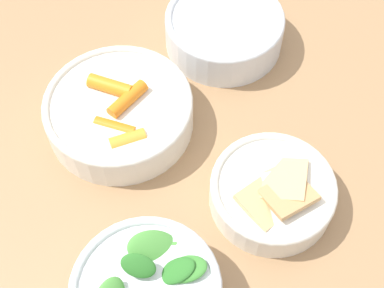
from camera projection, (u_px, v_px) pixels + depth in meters
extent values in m
cube|color=#99724C|center=(208.00, 143.00, 0.71)|extent=(1.02, 0.95, 0.03)
cube|color=olive|center=(284.00, 26.00, 1.32)|extent=(0.06, 0.06, 0.70)
cylinder|color=silver|center=(120.00, 113.00, 0.69)|extent=(0.19, 0.19, 0.05)
torus|color=silver|center=(118.00, 103.00, 0.67)|extent=(0.19, 0.19, 0.01)
cylinder|color=orange|center=(130.00, 108.00, 0.67)|extent=(0.03, 0.05, 0.02)
cylinder|color=orange|center=(115.00, 128.00, 0.66)|extent=(0.05, 0.05, 0.02)
cylinder|color=orange|center=(125.00, 136.00, 0.65)|extent=(0.03, 0.06, 0.02)
cylinder|color=orange|center=(128.00, 141.00, 0.64)|extent=(0.05, 0.03, 0.02)
cylinder|color=orange|center=(122.00, 107.00, 0.68)|extent=(0.05, 0.04, 0.02)
cylinder|color=orange|center=(128.00, 99.00, 0.66)|extent=(0.06, 0.04, 0.02)
cylinder|color=orange|center=(110.00, 86.00, 0.67)|extent=(0.05, 0.06, 0.02)
torus|color=silver|center=(145.00, 288.00, 0.54)|extent=(0.16, 0.16, 0.01)
ellipsoid|color=#4C933D|center=(186.00, 261.00, 0.56)|extent=(0.06, 0.07, 0.04)
ellipsoid|color=#2D7028|center=(177.00, 271.00, 0.54)|extent=(0.05, 0.03, 0.03)
ellipsoid|color=#4C933D|center=(153.00, 248.00, 0.56)|extent=(0.07, 0.05, 0.04)
ellipsoid|color=#3D8433|center=(185.00, 269.00, 0.54)|extent=(0.06, 0.05, 0.03)
ellipsoid|color=#2D7028|center=(138.00, 266.00, 0.53)|extent=(0.04, 0.04, 0.03)
cylinder|color=silver|center=(224.00, 31.00, 0.76)|extent=(0.17, 0.17, 0.05)
torus|color=silver|center=(225.00, 18.00, 0.74)|extent=(0.17, 0.17, 0.01)
cylinder|color=#9E6B4C|center=(224.00, 35.00, 0.77)|extent=(0.15, 0.15, 0.03)
ellipsoid|color=#AD7551|center=(272.00, 25.00, 0.75)|extent=(0.01, 0.01, 0.01)
ellipsoid|color=#A36B4C|center=(235.00, 56.00, 0.72)|extent=(0.01, 0.01, 0.01)
ellipsoid|color=#8E5B3D|center=(214.00, 25.00, 0.75)|extent=(0.01, 0.01, 0.01)
ellipsoid|color=#A36B4C|center=(268.00, 20.00, 0.76)|extent=(0.01, 0.01, 0.01)
ellipsoid|color=#A36B4C|center=(247.00, 32.00, 0.74)|extent=(0.01, 0.01, 0.01)
ellipsoid|color=#8E5B3D|center=(175.00, 27.00, 0.74)|extent=(0.01, 0.01, 0.01)
ellipsoid|color=#8E5B3D|center=(238.00, 11.00, 0.77)|extent=(0.01, 0.01, 0.01)
ellipsoid|color=#AD7551|center=(264.00, 20.00, 0.75)|extent=(0.01, 0.01, 0.01)
ellipsoid|color=#A36B4C|center=(264.00, 43.00, 0.73)|extent=(0.01, 0.01, 0.01)
ellipsoid|color=#8E5B3D|center=(224.00, 17.00, 0.76)|extent=(0.01, 0.01, 0.01)
cylinder|color=tan|center=(271.00, 25.00, 0.74)|extent=(0.03, 0.03, 0.01)
cylinder|color=tan|center=(234.00, 32.00, 0.74)|extent=(0.03, 0.03, 0.01)
cylinder|color=#E0A88E|center=(202.00, 1.00, 0.77)|extent=(0.02, 0.02, 0.01)
cylinder|color=beige|center=(186.00, 4.00, 0.76)|extent=(0.03, 0.03, 0.01)
cylinder|color=silver|center=(272.00, 193.00, 0.63)|extent=(0.15, 0.15, 0.04)
torus|color=silver|center=(274.00, 186.00, 0.61)|extent=(0.15, 0.15, 0.01)
cube|color=tan|center=(283.00, 198.00, 0.62)|extent=(0.08, 0.08, 0.02)
cube|color=tan|center=(290.00, 175.00, 0.63)|extent=(0.07, 0.07, 0.02)
cube|color=tan|center=(273.00, 187.00, 0.62)|extent=(0.04, 0.04, 0.01)
cube|color=tan|center=(267.00, 202.00, 0.61)|extent=(0.06, 0.06, 0.02)
cube|color=tan|center=(283.00, 179.00, 0.62)|extent=(0.08, 0.08, 0.02)
cube|color=tan|center=(288.00, 195.00, 0.60)|extent=(0.06, 0.05, 0.02)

